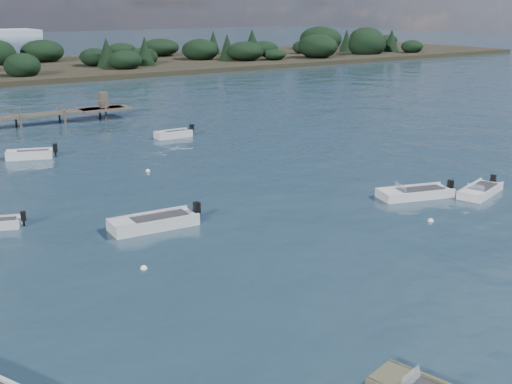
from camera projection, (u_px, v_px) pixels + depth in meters
ground at (32, 107)px, 73.74m from camera, size 400.00×400.00×0.00m
tender_far_grey_b at (173, 135)px, 56.94m from camera, size 3.65×1.41×1.25m
dinghy_mid_grey at (153, 224)px, 34.05m from camera, size 5.07×2.11×1.27m
dinghy_mid_white_a at (415, 195)px, 39.40m from camera, size 5.00×2.98×1.15m
tender_far_white at (30, 156)px, 49.26m from camera, size 3.84×2.46×1.30m
dinghy_mid_white_b at (480, 192)px, 39.95m from camera, size 4.38×2.58×1.07m
buoy_b at (431, 221)px, 35.06m from camera, size 0.32×0.32×0.32m
buoy_c at (144, 269)px, 28.78m from camera, size 0.32×0.32×0.32m
buoy_d at (499, 185)px, 42.14m from camera, size 0.32×0.32×0.32m
buoy_e at (148, 171)px, 45.53m from camera, size 0.32×0.32×0.32m
far_headland at (105, 57)px, 118.38m from camera, size 190.00×40.00×5.80m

